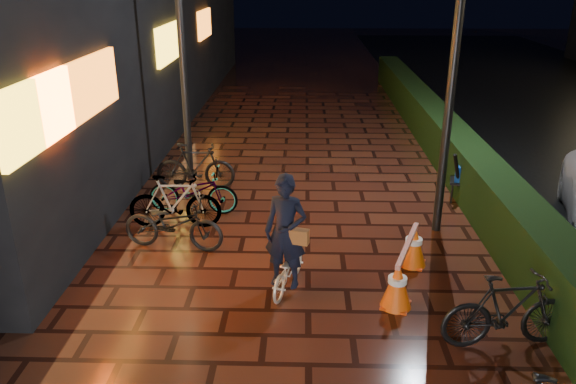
{
  "coord_description": "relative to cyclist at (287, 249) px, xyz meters",
  "views": [
    {
      "loc": [
        -0.08,
        -5.35,
        4.31
      ],
      "look_at": [
        -0.32,
        2.7,
        1.1
      ],
      "focal_mm": 35.0,
      "sensor_mm": 36.0,
      "label": 1
    }
  ],
  "objects": [
    {
      "name": "lamp_post_sf",
      "position": [
        -2.28,
        4.59,
        2.39
      ],
      "size": [
        0.53,
        0.16,
        5.54
      ],
      "color": "black",
      "rests_on": "ground"
    },
    {
      "name": "lamp_post_hedge",
      "position": [
        2.59,
        2.08,
        2.41
      ],
      "size": [
        0.53,
        0.23,
        5.57
      ],
      "color": "black",
      "rests_on": "ground"
    },
    {
      "name": "cyclist",
      "position": [
        0.0,
        0.0,
        0.0
      ],
      "size": [
        0.76,
        1.3,
        1.76
      ],
      "color": "silver",
      "rests_on": "ground"
    },
    {
      "name": "parked_bikes_hedge",
      "position": [
        2.65,
        -2.11,
        -0.16
      ],
      "size": [
        1.77,
        2.49,
        0.98
      ],
      "color": "black",
      "rests_on": "ground"
    },
    {
      "name": "parked_bikes_storefront",
      "position": [
        -1.94,
        2.43,
        -0.19
      ],
      "size": [
        1.88,
        3.37,
        0.98
      ],
      "color": "black",
      "rests_on": "ground"
    },
    {
      "name": "hedge",
      "position": [
        3.61,
        6.34,
        -0.16
      ],
      "size": [
        0.7,
        20.0,
        1.0
      ],
      "primitive_type": "cube",
      "color": "black",
      "rests_on": "ground"
    },
    {
      "name": "ground",
      "position": [
        0.31,
        -1.66,
        -0.66
      ],
      "size": [
        80.0,
        80.0,
        0.0
      ],
      "primitive_type": "plane",
      "color": "#381911",
      "rests_on": "ground"
    },
    {
      "name": "cart_assembly",
      "position": [
        3.39,
        3.42,
        -0.11
      ],
      "size": [
        0.69,
        0.59,
        1.06
      ],
      "color": "black",
      "rests_on": "ground"
    },
    {
      "name": "traffic_barrier",
      "position": [
        1.72,
        0.2,
        -0.32
      ],
      "size": [
        0.9,
        1.66,
        0.68
      ],
      "color": "#EC500C",
      "rests_on": "ground"
    }
  ]
}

